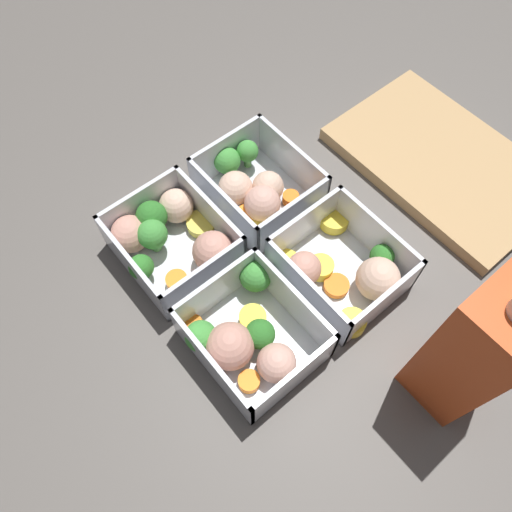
% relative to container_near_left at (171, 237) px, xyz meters
% --- Properties ---
extents(ground_plane, '(4.00, 4.00, 0.00)m').
position_rel_container_near_left_xyz_m(ground_plane, '(0.08, 0.06, -0.03)').
color(ground_plane, '#56514C').
extents(container_near_left, '(0.14, 0.13, 0.06)m').
position_rel_container_near_left_xyz_m(container_near_left, '(0.00, 0.00, 0.00)').
color(container_near_left, silver).
rests_on(container_near_left, ground_plane).
extents(container_near_right, '(0.14, 0.12, 0.06)m').
position_rel_container_near_left_xyz_m(container_near_right, '(0.15, -0.01, -0.00)').
color(container_near_right, silver).
rests_on(container_near_right, ground_plane).
extents(container_far_left, '(0.14, 0.12, 0.06)m').
position_rel_container_near_left_xyz_m(container_far_left, '(0.01, 0.12, -0.00)').
color(container_far_left, silver).
rests_on(container_far_left, ground_plane).
extents(container_far_right, '(0.16, 0.13, 0.06)m').
position_rel_container_near_left_xyz_m(container_far_right, '(0.16, 0.13, -0.00)').
color(container_far_right, silver).
rests_on(container_far_right, ground_plane).
extents(juice_carton, '(0.07, 0.07, 0.20)m').
position_rel_container_near_left_xyz_m(juice_carton, '(0.31, 0.12, 0.07)').
color(juice_carton, '#D14C1E').
rests_on(juice_carton, ground_plane).
extents(cutting_board, '(0.28, 0.18, 0.02)m').
position_rel_container_near_left_xyz_m(cutting_board, '(0.12, 0.35, -0.02)').
color(cutting_board, tan).
rests_on(cutting_board, ground_plane).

